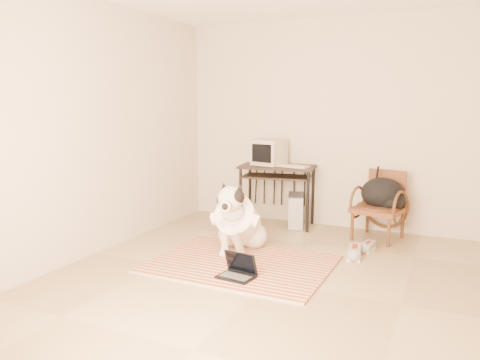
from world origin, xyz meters
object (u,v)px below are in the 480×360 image
Objects in this scene: laptop at (238,271)px; crt_monitor at (269,152)px; pc_tower at (296,211)px; backpack at (384,195)px; computer_desk at (277,174)px; dog at (238,222)px; rattan_chair at (380,205)px.

laptop is 2.26m from crt_monitor.
backpack reaches higher than pc_tower.
computer_desk is 2.08× the size of pc_tower.
computer_desk reaches higher than laptop.
computer_desk is at bearing 177.18° from backpack.
pc_tower is 0.94× the size of backpack.
backpack is (1.13, -0.12, 0.33)m from pc_tower.
computer_desk reaches higher than pc_tower.
laptop is at bearing -118.46° from backpack.
rattan_chair is at bearing 42.26° from dog.
pc_tower is at bearing 173.83° from backpack.
computer_desk is (-0.02, 1.25, 0.35)m from dog.
computer_desk is 0.32m from crt_monitor.
backpack is (1.36, 1.19, 0.21)m from dog.
rattan_chair reaches higher than computer_desk.
crt_monitor reaches higher than laptop.
computer_desk is at bearing 100.00° from laptop.
dog is 1.10× the size of computer_desk.
dog is 3.16× the size of laptop.
crt_monitor is at bearing 96.71° from dog.
dog is at bearing -89.24° from computer_desk.
laptop is 0.82× the size of crt_monitor.
crt_monitor is (-0.14, 0.04, 0.28)m from computer_desk.
rattan_chair is at bearing -3.80° from crt_monitor.
dog is at bearing -83.29° from crt_monitor.
crt_monitor is 0.85m from pc_tower.
pc_tower is at bearing 1.79° from crt_monitor.
computer_desk is at bearing -167.52° from pc_tower.
laptop is at bearing -80.00° from computer_desk.
pc_tower is at bearing 80.04° from dog.
rattan_chair is 1.54× the size of backpack.
computer_desk is at bearing -17.39° from crt_monitor.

